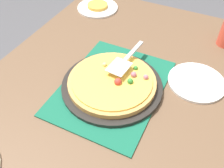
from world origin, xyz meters
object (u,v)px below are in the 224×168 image
pizza_server (125,60)px  pizza (112,82)px  pizza_pan (112,85)px  served_slice_right (98,5)px  plate_side (196,82)px  plate_far_right (98,8)px

pizza_server → pizza: bearing=-5.3°
pizza → pizza_pan: bearing=-58.7°
pizza → served_slice_right: 0.61m
plate_side → pizza_server: pizza_server is taller
plate_side → served_slice_right: (-0.34, -0.62, 0.01)m
plate_far_right → served_slice_right: (0.00, 0.00, 0.01)m
plate_far_right → plate_side: size_ratio=1.00×
pizza → plate_far_right: 0.61m
pizza → plate_side: size_ratio=1.50×
served_slice_right → plate_far_right: bearing=0.0°
pizza_pan → plate_side: bearing=120.5°
pizza_pan → pizza: (-0.00, 0.00, 0.02)m
pizza → pizza_server: size_ratio=1.42×
plate_side → pizza_server: (0.07, -0.27, 0.06)m
plate_far_right → served_slice_right: 0.01m
pizza → plate_far_right: bearing=-146.5°
pizza_pan → plate_side: size_ratio=1.73×
pizza → plate_side: bearing=120.5°
pizza → plate_far_right: pizza is taller
pizza → plate_far_right: (-0.51, -0.34, -0.03)m
plate_side → plate_far_right: bearing=-118.9°
pizza_pan → served_slice_right: 0.61m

